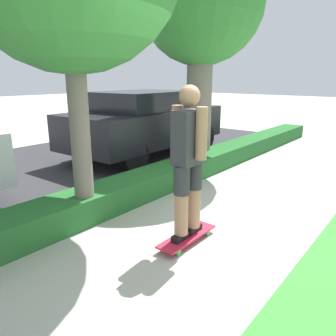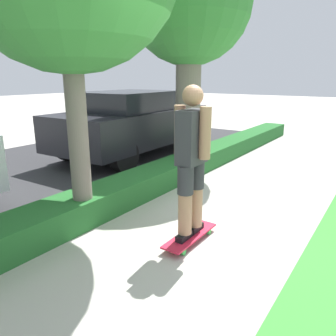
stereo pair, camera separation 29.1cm
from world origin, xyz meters
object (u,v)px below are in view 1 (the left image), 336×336
skater_person (188,160)px  parked_car_middle (145,122)px  skateboard (187,237)px  tree_far (201,5)px

skater_person → parked_car_middle: bearing=48.9°
skateboard → parked_car_middle: size_ratio=0.21×
parked_car_middle → tree_far: bearing=-94.3°
skateboard → tree_far: (2.87, 1.80, 3.06)m
skateboard → parked_car_middle: parked_car_middle is taller
skateboard → parked_car_middle: 4.52m
tree_far → parked_car_middle: 2.81m
skater_person → parked_car_middle: 4.47m
skater_person → tree_far: size_ratio=0.38×
skater_person → skateboard: bearing=135.0°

